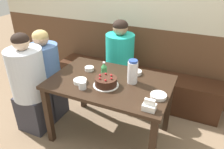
% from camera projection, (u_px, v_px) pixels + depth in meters
% --- Properties ---
extents(ground_plane, '(12.00, 12.00, 0.00)m').
position_uv_depth(ground_plane, '(110.00, 134.00, 2.58)').
color(ground_plane, '#846B51').
extents(back_wall, '(4.80, 0.04, 2.50)m').
position_uv_depth(back_wall, '(144.00, 9.00, 2.83)').
color(back_wall, brown).
rests_on(back_wall, ground_plane).
extents(bench_seat, '(2.30, 0.38, 0.45)m').
position_uv_depth(bench_seat, '(134.00, 85.00, 3.14)').
color(bench_seat, '#381E11').
rests_on(bench_seat, ground_plane).
extents(dining_table, '(1.24, 0.80, 0.73)m').
position_uv_depth(dining_table, '(110.00, 89.00, 2.29)').
color(dining_table, black).
rests_on(dining_table, ground_plane).
extents(birthday_cake, '(0.25, 0.25, 0.11)m').
position_uv_depth(birthday_cake, '(106.00, 82.00, 2.14)').
color(birthday_cake, white).
rests_on(birthday_cake, dining_table).
extents(water_pitcher, '(0.10, 0.10, 0.25)m').
position_uv_depth(water_pitcher, '(133.00, 72.00, 2.16)').
color(water_pitcher, white).
rests_on(water_pitcher, dining_table).
extents(soju_bottle, '(0.06, 0.06, 0.17)m').
position_uv_depth(soju_bottle, '(104.00, 70.00, 2.28)').
color(soju_bottle, '#388E4C').
rests_on(soju_bottle, dining_table).
extents(napkin_holder, '(0.11, 0.08, 0.11)m').
position_uv_depth(napkin_holder, '(149.00, 106.00, 1.79)').
color(napkin_holder, white).
rests_on(napkin_holder, dining_table).
extents(bowl_soup_white, '(0.10, 0.10, 0.04)m').
position_uv_depth(bowl_soup_white, '(89.00, 69.00, 2.44)').
color(bowl_soup_white, white).
rests_on(bowl_soup_white, dining_table).
extents(bowl_rice_small, '(0.13, 0.13, 0.04)m').
position_uv_depth(bowl_rice_small, '(80.00, 81.00, 2.20)').
color(bowl_rice_small, white).
rests_on(bowl_rice_small, dining_table).
extents(bowl_side_dish, '(0.15, 0.15, 0.03)m').
position_uv_depth(bowl_side_dish, '(158.00, 96.00, 1.97)').
color(bowl_side_dish, white).
rests_on(bowl_side_dish, dining_table).
extents(bowl_sauce_shallow, '(0.12, 0.12, 0.04)m').
position_uv_depth(bowl_sauce_shallow, '(136.00, 72.00, 2.37)').
color(bowl_sauce_shallow, white).
rests_on(bowl_sauce_shallow, dining_table).
extents(glass_water_tall, '(0.07, 0.07, 0.08)m').
position_uv_depth(glass_water_tall, '(83.00, 85.00, 2.09)').
color(glass_water_tall, silver).
rests_on(glass_water_tall, dining_table).
extents(person_teal_shirt, '(0.38, 0.38, 1.19)m').
position_uv_depth(person_teal_shirt, '(29.00, 85.00, 2.43)').
color(person_teal_shirt, '#33333D').
rests_on(person_teal_shirt, ground_plane).
extents(person_pale_blue_shirt, '(0.36, 0.36, 1.19)m').
position_uv_depth(person_pale_blue_shirt, '(120.00, 65.00, 2.90)').
color(person_pale_blue_shirt, '#33333D').
rests_on(person_pale_blue_shirt, ground_plane).
extents(person_grey_tee, '(0.35, 0.35, 1.14)m').
position_uv_depth(person_grey_tee, '(47.00, 77.00, 2.68)').
color(person_grey_tee, '#33333D').
rests_on(person_grey_tee, ground_plane).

